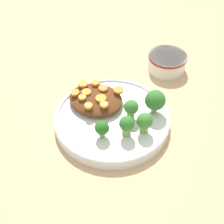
{
  "coord_description": "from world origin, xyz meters",
  "views": [
    {
      "loc": [
        0.22,
        -0.45,
        0.55
      ],
      "look_at": [
        0.0,
        0.0,
        0.04
      ],
      "focal_mm": 50.0,
      "sensor_mm": 36.0,
      "label": 1
    }
  ],
  "objects": [
    {
      "name": "carrot_slice_1",
      "position": [
        -0.05,
        0.05,
        0.05
      ],
      "size": [
        0.02,
        0.02,
        0.01
      ],
      "primitive_type": "cylinder",
      "color": "orange",
      "rests_on": "stew_mound"
    },
    {
      "name": "carrot_slice_7",
      "position": [
        -0.07,
        0.06,
        0.05
      ],
      "size": [
        0.02,
        0.02,
        0.01
      ],
      "primitive_type": "cylinder",
      "color": "orange",
      "rests_on": "stew_mound"
    },
    {
      "name": "carrot_slice_8",
      "position": [
        -0.1,
        0.01,
        0.05
      ],
      "size": [
        0.02,
        0.02,
        0.01
      ],
      "primitive_type": "cylinder",
      "color": "orange",
      "rests_on": "stew_mound"
    },
    {
      "name": "dip_bowl",
      "position": [
        0.05,
        0.25,
        0.03
      ],
      "size": [
        0.11,
        0.11,
        0.05
      ],
      "color": "white",
      "rests_on": "ground_plane"
    },
    {
      "name": "broccoli_floret_4",
      "position": [
        0.08,
        -0.01,
        0.05
      ],
      "size": [
        0.04,
        0.04,
        0.05
      ],
      "color": "#759E51",
      "rests_on": "plate"
    },
    {
      "name": "carrot_slice_2",
      "position": [
        -0.1,
        0.04,
        0.05
      ],
      "size": [
        0.02,
        0.02,
        0.01
      ],
      "primitive_type": "cylinder",
      "color": "orange",
      "rests_on": "stew_mound"
    },
    {
      "name": "ground_plane",
      "position": [
        0.0,
        0.0,
        0.0
      ],
      "size": [
        4.0,
        4.0,
        0.0
      ],
      "primitive_type": "plane",
      "color": "tan"
    },
    {
      "name": "broccoli_floret_0",
      "position": [
        0.05,
        -0.03,
        0.05
      ],
      "size": [
        0.03,
        0.03,
        0.05
      ],
      "color": "#759E51",
      "rests_on": "plate"
    },
    {
      "name": "carrot_slice_5",
      "position": [
        -0.08,
        0.02,
        0.05
      ],
      "size": [
        0.02,
        0.02,
        0.0
      ],
      "primitive_type": "cylinder",
      "color": "orange",
      "rests_on": "stew_mound"
    },
    {
      "name": "carrot_slice_0",
      "position": [
        -0.04,
        0.02,
        0.05
      ],
      "size": [
        0.03,
        0.03,
        0.01
      ],
      "primitive_type": "cylinder",
      "color": "orange",
      "rests_on": "stew_mound"
    },
    {
      "name": "carrot_slice_4",
      "position": [
        -0.01,
        0.06,
        0.05
      ],
      "size": [
        0.02,
        0.02,
        0.01
      ],
      "primitive_type": "cylinder",
      "color": "orange",
      "rests_on": "stew_mound"
    },
    {
      "name": "carrot_slice_6",
      "position": [
        -0.02,
        -0.0,
        0.05
      ],
      "size": [
        0.02,
        0.02,
        0.01
      ],
      "primitive_type": "cylinder",
      "color": "orange",
      "rests_on": "stew_mound"
    },
    {
      "name": "broccoli_floret_2",
      "position": [
        0.04,
        0.02,
        0.05
      ],
      "size": [
        0.03,
        0.03,
        0.05
      ],
      "color": "#759E51",
      "rests_on": "plate"
    },
    {
      "name": "broccoli_floret_1",
      "position": [
        0.01,
        -0.06,
        0.05
      ],
      "size": [
        0.03,
        0.03,
        0.04
      ],
      "color": "#759E51",
      "rests_on": "plate"
    },
    {
      "name": "carrot_slice_3",
      "position": [
        -0.08,
        -0.0,
        0.05
      ],
      "size": [
        0.02,
        0.02,
        0.01
      ],
      "primitive_type": "cylinder",
      "color": "orange",
      "rests_on": "stew_mound"
    },
    {
      "name": "stew_mound",
      "position": [
        -0.05,
        0.02,
        0.03
      ],
      "size": [
        0.13,
        0.11,
        0.03
      ],
      "primitive_type": "ellipsoid",
      "color": "#5B3319",
      "rests_on": "plate"
    },
    {
      "name": "plate",
      "position": [
        0.0,
        0.0,
        0.01
      ],
      "size": [
        0.27,
        0.27,
        0.03
      ],
      "color": "white",
      "rests_on": "ground_plane"
    },
    {
      "name": "carrot_slice_9",
      "position": [
        -0.05,
        -0.02,
        0.05
      ],
      "size": [
        0.02,
        0.02,
        0.01
      ],
      "primitive_type": "cylinder",
      "color": "orange",
      "rests_on": "stew_mound"
    },
    {
      "name": "broccoli_floret_3",
      "position": [
        0.08,
        0.06,
        0.06
      ],
      "size": [
        0.05,
        0.05,
        0.06
      ],
      "color": "#759E51",
      "rests_on": "plate"
    }
  ]
}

